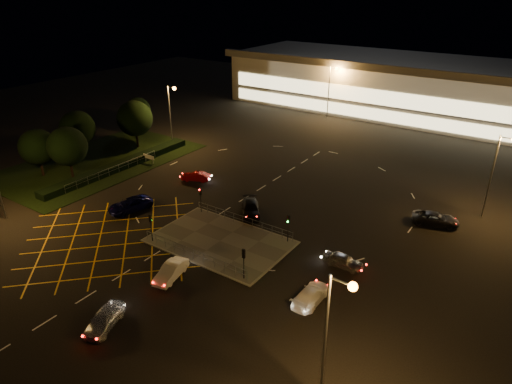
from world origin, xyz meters
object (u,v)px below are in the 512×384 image
Objects in this scene: car_queue_white at (171,271)px; car_left_blue at (130,205)px; car_east_grey at (436,219)px; car_approach_white at (311,295)px; car_circ_red at (196,176)px; signal_sw at (151,222)px; car_near_silver at (104,319)px; signal_se at (244,258)px; car_far_dkgrey at (251,208)px; car_right_silver at (343,261)px; signal_nw at (200,195)px; signal_ne at (288,223)px.

car_left_blue reaches higher than car_queue_white.
car_approach_white is (-5.24, -20.17, -0.03)m from car_east_grey.
car_circ_red is 31.38m from car_east_grey.
signal_sw is 0.72× the size of car_near_silver.
signal_se is 0.63× the size of car_far_dkgrey.
car_right_silver is at bearing 28.41° from car_queue_white.
car_left_blue is 1.14× the size of car_approach_white.
signal_nw is 0.72× the size of car_near_silver.
signal_ne reaches higher than car_east_grey.
car_queue_white is (-0.25, 7.86, -0.04)m from car_near_silver.
signal_nw and signal_ne have the same top height.
signal_se is at bearing -33.65° from signal_nw.
signal_sw is 0.80× the size of car_right_silver.
signal_ne reaches higher than car_queue_white.
signal_se and signal_ne have the same top height.
signal_se is 9.97m from car_right_silver.
signal_ne reaches higher than car_right_silver.
car_right_silver is at bearing 36.70° from car_near_silver.
signal_ne is 17.60m from car_east_grey.
car_far_dkgrey is at bearing 73.78° from car_near_silver.
car_approach_white is at bearing 179.13° from car_right_silver.
car_right_silver is (13.73, -3.97, -0.06)m from car_far_dkgrey.
car_left_blue is 1.05× the size of car_east_grey.
car_right_silver is at bearing -53.65° from car_far_dkgrey.
car_right_silver is 26.84m from car_circ_red.
car_approach_white is at bearing -74.93° from car_far_dkgrey.
car_queue_white is 0.84× the size of car_east_grey.
car_left_blue is 1.36× the size of car_right_silver.
car_right_silver is (12.58, 10.74, -0.03)m from car_queue_white.
signal_ne is at bearing 51.39° from car_queue_white.
car_far_dkgrey is (5.05, 11.08, -1.64)m from signal_sw.
signal_ne is 0.67× the size of car_approach_white.
signal_se is at bearing 2.29° from car_left_blue.
car_east_grey is (17.72, 24.46, 0.01)m from car_queue_white.
signal_nw reaches higher than car_right_silver.
car_left_blue is 1.07× the size of car_far_dkgrey.
signal_nw is 9.93m from car_circ_red.
car_east_grey is at bearing 41.99° from car_queue_white.
car_queue_white is at bearing -123.03° from car_far_dkgrey.
car_east_grey is (5.14, 13.72, 0.04)m from car_right_silver.
car_east_grey is at bearing -119.79° from signal_se.
car_near_silver reaches higher than car_queue_white.
car_near_silver is at bearing -71.68° from signal_nw.
car_queue_white is at bearing -15.07° from car_left_blue.
signal_nw is at bearing 180.00° from signal_ne.
car_approach_white is (18.68, -7.33, -1.68)m from signal_nw.
signal_ne reaches higher than car_far_dkgrey.
car_approach_white is (13.63, -10.42, -0.04)m from car_far_dkgrey.
car_circ_red is at bearing -38.29° from signal_se.
car_circ_red is at bearing 113.14° from car_queue_white.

